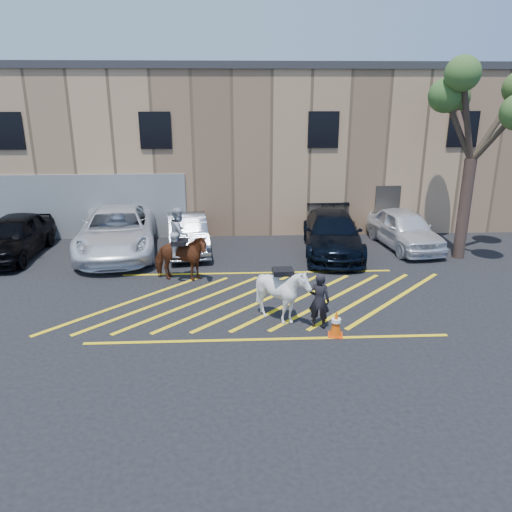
{
  "coord_description": "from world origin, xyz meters",
  "views": [
    {
      "loc": [
        -0.9,
        -14.4,
        6.14
      ],
      "look_at": [
        -0.17,
        0.2,
        1.3
      ],
      "focal_mm": 35.0,
      "sensor_mm": 36.0,
      "label": 1
    }
  ],
  "objects_px": {
    "handler": "(319,301)",
    "mounted_bay": "(180,252)",
    "car_blue_suv": "(332,233)",
    "car_white_pickup": "(117,231)",
    "traffic_cone": "(336,323)",
    "car_white_suv": "(404,229)",
    "car_black_suv": "(14,236)",
    "car_silver_sedan": "(188,233)",
    "saddled_white": "(283,294)",
    "tree": "(478,104)"
  },
  "relations": [
    {
      "from": "car_silver_sedan",
      "to": "saddled_white",
      "type": "bearing_deg",
      "value": -72.6
    },
    {
      "from": "handler",
      "to": "mounted_bay",
      "type": "height_order",
      "value": "mounted_bay"
    },
    {
      "from": "car_black_suv",
      "to": "car_blue_suv",
      "type": "distance_m",
      "value": 12.41
    },
    {
      "from": "car_black_suv",
      "to": "handler",
      "type": "bearing_deg",
      "value": -31.23
    },
    {
      "from": "car_white_pickup",
      "to": "car_blue_suv",
      "type": "relative_size",
      "value": 1.17
    },
    {
      "from": "car_white_suv",
      "to": "mounted_bay",
      "type": "bearing_deg",
      "value": -166.06
    },
    {
      "from": "traffic_cone",
      "to": "car_white_suv",
      "type": "bearing_deg",
      "value": 60.39
    },
    {
      "from": "mounted_bay",
      "to": "car_white_suv",
      "type": "bearing_deg",
      "value": 21.29
    },
    {
      "from": "car_blue_suv",
      "to": "mounted_bay",
      "type": "height_order",
      "value": "mounted_bay"
    },
    {
      "from": "car_white_suv",
      "to": "car_blue_suv",
      "type": "bearing_deg",
      "value": -176.88
    },
    {
      "from": "car_white_pickup",
      "to": "car_blue_suv",
      "type": "xyz_separation_m",
      "value": [
        8.52,
        -0.42,
        -0.09
      ]
    },
    {
      "from": "handler",
      "to": "tree",
      "type": "xyz_separation_m",
      "value": [
        6.44,
        5.73,
        4.91
      ]
    },
    {
      "from": "handler",
      "to": "mounted_bay",
      "type": "relative_size",
      "value": 0.62
    },
    {
      "from": "car_white_pickup",
      "to": "car_blue_suv",
      "type": "distance_m",
      "value": 8.53
    },
    {
      "from": "car_blue_suv",
      "to": "handler",
      "type": "height_order",
      "value": "car_blue_suv"
    },
    {
      "from": "handler",
      "to": "saddled_white",
      "type": "xyz_separation_m",
      "value": [
        -0.95,
        0.41,
        0.06
      ]
    },
    {
      "from": "car_black_suv",
      "to": "car_white_suv",
      "type": "xyz_separation_m",
      "value": [
        15.51,
        0.49,
        -0.04
      ]
    },
    {
      "from": "mounted_bay",
      "to": "tree",
      "type": "bearing_deg",
      "value": 10.63
    },
    {
      "from": "car_blue_suv",
      "to": "traffic_cone",
      "type": "bearing_deg",
      "value": -94.01
    },
    {
      "from": "traffic_cone",
      "to": "car_blue_suv",
      "type": "bearing_deg",
      "value": 79.78
    },
    {
      "from": "car_blue_suv",
      "to": "saddled_white",
      "type": "xyz_separation_m",
      "value": [
        -2.61,
        -6.21,
        0.06
      ]
    },
    {
      "from": "car_black_suv",
      "to": "car_white_pickup",
      "type": "bearing_deg",
      "value": 5.72
    },
    {
      "from": "car_black_suv",
      "to": "car_white_pickup",
      "type": "distance_m",
      "value": 3.91
    },
    {
      "from": "car_white_pickup",
      "to": "traffic_cone",
      "type": "relative_size",
      "value": 8.63
    },
    {
      "from": "mounted_bay",
      "to": "traffic_cone",
      "type": "height_order",
      "value": "mounted_bay"
    },
    {
      "from": "car_black_suv",
      "to": "car_silver_sedan",
      "type": "xyz_separation_m",
      "value": [
        6.65,
        0.46,
        -0.1
      ]
    },
    {
      "from": "car_silver_sedan",
      "to": "saddled_white",
      "type": "relative_size",
      "value": 2.6
    },
    {
      "from": "car_white_pickup",
      "to": "traffic_cone",
      "type": "distance_m",
      "value": 10.48
    },
    {
      "from": "handler",
      "to": "mounted_bay",
      "type": "bearing_deg",
      "value": -25.96
    },
    {
      "from": "car_black_suv",
      "to": "car_white_suv",
      "type": "height_order",
      "value": "car_black_suv"
    },
    {
      "from": "car_silver_sedan",
      "to": "car_blue_suv",
      "type": "xyz_separation_m",
      "value": [
        5.76,
        -0.54,
        0.07
      ]
    },
    {
      "from": "car_white_pickup",
      "to": "handler",
      "type": "height_order",
      "value": "car_white_pickup"
    },
    {
      "from": "mounted_bay",
      "to": "traffic_cone",
      "type": "relative_size",
      "value": 3.47
    },
    {
      "from": "handler",
      "to": "traffic_cone",
      "type": "relative_size",
      "value": 2.14
    },
    {
      "from": "car_white_pickup",
      "to": "mounted_bay",
      "type": "xyz_separation_m",
      "value": [
        2.8,
        -3.29,
        0.15
      ]
    },
    {
      "from": "car_silver_sedan",
      "to": "traffic_cone",
      "type": "height_order",
      "value": "car_silver_sedan"
    },
    {
      "from": "car_blue_suv",
      "to": "traffic_cone",
      "type": "xyz_separation_m",
      "value": [
        -1.29,
        -7.15,
        -0.42
      ]
    },
    {
      "from": "handler",
      "to": "saddled_white",
      "type": "distance_m",
      "value": 1.04
    },
    {
      "from": "car_white_pickup",
      "to": "tree",
      "type": "bearing_deg",
      "value": -12.94
    },
    {
      "from": "car_white_pickup",
      "to": "car_silver_sedan",
      "type": "distance_m",
      "value": 2.76
    },
    {
      "from": "handler",
      "to": "car_black_suv",
      "type": "bearing_deg",
      "value": -15.13
    },
    {
      "from": "car_silver_sedan",
      "to": "handler",
      "type": "xyz_separation_m",
      "value": [
        4.1,
        -7.16,
        0.07
      ]
    },
    {
      "from": "car_silver_sedan",
      "to": "mounted_bay",
      "type": "distance_m",
      "value": 3.42
    },
    {
      "from": "car_white_suv",
      "to": "car_white_pickup",
      "type": "bearing_deg",
      "value": 173.39
    },
    {
      "from": "car_white_pickup",
      "to": "car_silver_sedan",
      "type": "bearing_deg",
      "value": -4.91
    },
    {
      "from": "car_black_suv",
      "to": "car_white_pickup",
      "type": "height_order",
      "value": "car_white_pickup"
    },
    {
      "from": "car_silver_sedan",
      "to": "mounted_bay",
      "type": "xyz_separation_m",
      "value": [
        0.04,
        -3.4,
        0.31
      ]
    },
    {
      "from": "car_blue_suv",
      "to": "saddled_white",
      "type": "relative_size",
      "value": 3.24
    },
    {
      "from": "car_silver_sedan",
      "to": "tree",
      "type": "distance_m",
      "value": 11.75
    },
    {
      "from": "car_blue_suv",
      "to": "handler",
      "type": "bearing_deg",
      "value": -97.86
    }
  ]
}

